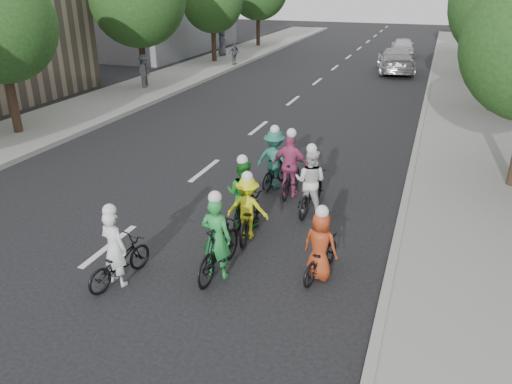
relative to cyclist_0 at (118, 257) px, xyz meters
The scene contains 21 objects.
ground 1.62m from the cyclist_0, 133.22° to the left, with size 120.00×120.00×0.00m, color black.
sidewalk_left 14.33m from the cyclist_0, 129.14° to the left, with size 4.00×80.00×0.15m, color gray.
curb_left 13.19m from the cyclist_0, 122.56° to the left, with size 0.18×80.00×0.18m, color #999993.
sidewalk_right 13.12m from the cyclist_0, 57.95° to the left, with size 4.00×80.00×0.15m, color gray.
curb_right 12.20m from the cyclist_0, 65.75° to the left, with size 0.18×80.00×0.18m, color #999993.
tree_l_4 26.98m from the cyclist_0, 110.21° to the left, with size 4.00×4.00×5.97m.
tree_r_1 18.85m from the cyclist_0, 65.10° to the left, with size 4.80×4.80×6.93m.
tree_r_2 27.07m from the cyclist_0, 73.21° to the left, with size 4.00×4.00×5.97m.
cyclist_0 is the anchor object (origin of this frame).
cyclist_1 3.45m from the cyclist_0, 66.08° to the left, with size 0.81×1.48×1.79m.
cyclist_2 3.14m from the cyclist_0, 56.64° to the left, with size 1.02×1.88×1.63m.
cyclist_3 5.58m from the cyclist_0, 69.17° to the left, with size 1.04×1.59×1.91m.
cyclist_4 3.97m from the cyclist_0, 22.82° to the left, with size 0.81×1.60×1.58m.
cyclist_5 1.96m from the cyclist_0, 27.92° to the left, with size 0.63×1.87×1.85m.
cyclist_6 5.20m from the cyclist_0, 58.41° to the left, with size 0.84×1.89×1.82m.
cyclist_7 5.75m from the cyclist_0, 75.92° to the left, with size 1.19×1.55×1.85m.
follow_car_lead 25.82m from the cyclist_0, 83.71° to the left, with size 2.12×5.23×1.52m, color #A4A4A9.
follow_car_trail 33.16m from the cyclist_0, 85.48° to the left, with size 1.60×3.97×1.35m, color silver.
spectator_0 18.23m from the cyclist_0, 119.73° to the left, with size 1.09×0.63×1.69m, color #545662.
spectator_1 25.16m from the cyclist_0, 106.97° to the left, with size 0.89×0.37×1.52m, color #545361.
spectator_2 29.26m from the cyclist_0, 109.42° to the left, with size 0.92×0.60×1.88m, color #4C4A57.
Camera 1 is at (6.41, -8.06, 5.56)m, focal length 35.00 mm.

